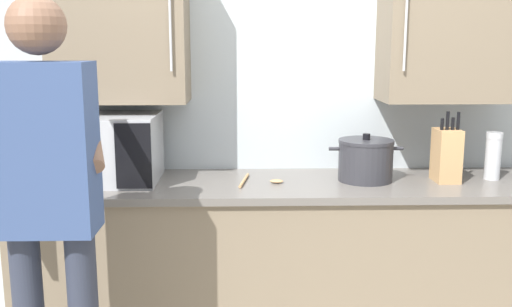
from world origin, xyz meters
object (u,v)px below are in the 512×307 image
thermos_flask (493,156)px  knife_block (446,155)px  stock_pot (366,160)px  microwave_oven (91,149)px  person_figure (48,196)px  wooden_spoon (259,181)px

thermos_flask → knife_block: size_ratio=0.68×
stock_pot → knife_block: knife_block is taller
stock_pot → thermos_flask: bearing=1.1°
microwave_oven → thermos_flask: bearing=-0.0°
microwave_oven → person_figure: bearing=-87.1°
thermos_flask → wooden_spoon: bearing=-177.8°
wooden_spoon → stock_pot: size_ratio=0.71×
thermos_flask → person_figure: size_ratio=0.14×
wooden_spoon → person_figure: person_figure is taller
knife_block → person_figure: 1.83m
person_figure → wooden_spoon: bearing=42.3°
microwave_oven → wooden_spoon: size_ratio=3.20×
wooden_spoon → knife_block: (0.91, 0.01, 0.12)m
wooden_spoon → person_figure: (-0.78, -0.70, 0.12)m
wooden_spoon → stock_pot: bearing=3.6°
stock_pot → person_figure: size_ratio=0.21×
stock_pot → wooden_spoon: bearing=-176.4°
microwave_oven → thermos_flask: 1.97m
thermos_flask → microwave_oven: bearing=180.0°
stock_pot → thermos_flask: size_ratio=1.55×
microwave_oven → thermos_flask: size_ratio=3.51×
microwave_oven → person_figure: 0.75m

